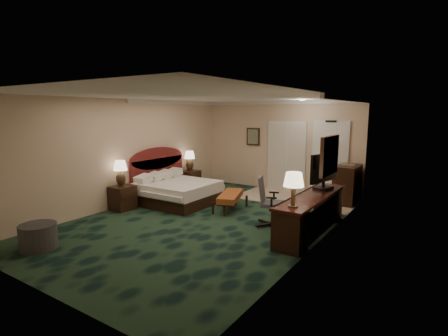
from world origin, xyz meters
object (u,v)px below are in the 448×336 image
Objects in this scene: ottoman at (38,237)px; desk_chair at (273,202)px; bed at (178,193)px; desk at (311,214)px; nightstand_near at (123,198)px; nightstand_far at (190,180)px; lamp_far at (190,161)px; minibar at (347,184)px; bed_bench at (230,202)px; tv at (324,171)px; lamp_near at (121,173)px.

ottoman is 0.59× the size of desk_chair.
bed is 2.90m from desk_chair.
desk_chair reaches higher than desk.
nightstand_far is (0.00, 2.61, 0.01)m from nightstand_near.
desk is at bearing 11.73° from nightstand_near.
minibar is at bearing 13.37° from lamp_far.
bed_bench is at bearing 167.16° from desk.
nightstand_near is 0.60× the size of tv.
nightstand_near is at bearing -140.51° from minibar.
nightstand_far is 0.61× the size of tv.
minibar is (0.81, 2.78, -0.02)m from desk_chair.
ottoman is at bearing -150.17° from desk_chair.
nightstand_near is 0.22× the size of desk.
minibar is (4.45, 3.66, -0.40)m from lamp_near.
bed is at bearing 175.66° from desk.
desk reaches higher than nightstand_near.
desk_chair reaches higher than nightstand_far.
desk_chair is at bearing -6.56° from bed.
bed_bench is 1.53m from desk_chair.
bed is at bearing 89.89° from ottoman.
minibar reaches higher than ottoman.
ottoman is 5.04m from desk.
tv reaches higher than ottoman.
desk_chair is (3.64, 0.88, -0.38)m from lamp_near.
tv is 2.16m from minibar.
lamp_near is at bearing -148.61° from tv.
desk_chair is at bearing -127.29° from tv.
lamp_far is 4.76m from desk.
bed is at bearing 168.00° from bed_bench.
ottoman is at bearing -73.53° from nightstand_near.
bed is 3.07× the size of nightstand_near.
nightstand_near is 2.67m from lamp_far.
nightstand_near reaches higher than bed_bench.
minibar is (3.69, 6.15, 0.28)m from ottoman.
desk_chair reaches higher than ottoman.
nightstand_far is 0.60× the size of minibar.
desk_chair is at bearing 13.57° from lamp_near.
nightstand_far is at bearing 131.33° from bed_bench.
bed is 3.82m from tv.
ottoman is at bearing -81.93° from lamp_far.
nightstand_near is 2.61m from ottoman.
nightstand_near is 0.98× the size of nightstand_far.
bed is 1.83× the size of tv.
bed is 2.88× the size of lamp_near.
lamp_far is 4.55m from tv.
tv is at bearing -13.02° from nightstand_far.
tv is 0.94× the size of desk_chair.
bed_bench is at bearing -164.10° from tv.
lamp_near is 0.60× the size of desk_chair.
nightstand_near is at bearing -148.61° from tv.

